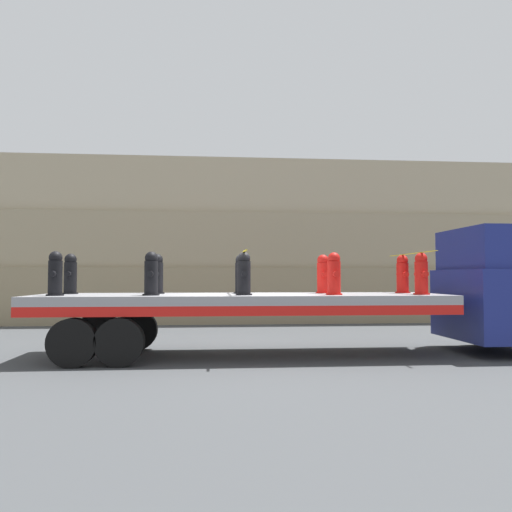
{
  "coord_description": "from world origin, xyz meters",
  "views": [
    {
      "loc": [
        -0.65,
        -11.19,
        1.76
      ],
      "look_at": [
        0.3,
        0.0,
        2.23
      ],
      "focal_mm": 35.0,
      "sensor_mm": 36.0,
      "label": 1
    }
  ],
  "objects_px": {
    "fire_hydrant_black_near_1": "(151,274)",
    "fire_hydrant_black_far_0": "(70,274)",
    "fire_hydrant_black_near_0": "(55,274)",
    "fire_hydrant_black_far_2": "(241,274)",
    "fire_hydrant_red_near_4": "(421,274)",
    "fire_hydrant_red_far_4": "(403,274)",
    "fire_hydrant_black_far_1": "(157,274)",
    "fire_hydrant_black_near_2": "(244,274)",
    "flatbed_trailer": "(217,306)",
    "truck_cab": "(501,291)",
    "fire_hydrant_red_near_3": "(334,274)",
    "fire_hydrant_red_far_3": "(323,274)"
  },
  "relations": [
    {
      "from": "fire_hydrant_black_near_0",
      "to": "fire_hydrant_black_far_2",
      "type": "bearing_deg",
      "value": 15.6
    },
    {
      "from": "fire_hydrant_red_near_4",
      "to": "fire_hydrant_red_far_4",
      "type": "bearing_deg",
      "value": 90.0
    },
    {
      "from": "truck_cab",
      "to": "fire_hydrant_black_near_1",
      "type": "relative_size",
      "value": 3.13
    },
    {
      "from": "fire_hydrant_black_near_1",
      "to": "fire_hydrant_red_near_4",
      "type": "distance_m",
      "value": 5.88
    },
    {
      "from": "fire_hydrant_black_near_1",
      "to": "fire_hydrant_red_far_3",
      "type": "distance_m",
      "value": 4.07
    },
    {
      "from": "fire_hydrant_black_far_1",
      "to": "fire_hydrant_black_far_2",
      "type": "distance_m",
      "value": 1.96
    },
    {
      "from": "fire_hydrant_black_near_2",
      "to": "fire_hydrant_red_near_4",
      "type": "bearing_deg",
      "value": 0.0
    },
    {
      "from": "truck_cab",
      "to": "flatbed_trailer",
      "type": "bearing_deg",
      "value": 180.0
    },
    {
      "from": "fire_hydrant_black_near_2",
      "to": "fire_hydrant_black_far_2",
      "type": "height_order",
      "value": "same"
    },
    {
      "from": "fire_hydrant_black_near_0",
      "to": "fire_hydrant_black_far_0",
      "type": "bearing_deg",
      "value": 90.0
    },
    {
      "from": "fire_hydrant_black_near_2",
      "to": "fire_hydrant_red_near_3",
      "type": "bearing_deg",
      "value": 0.0
    },
    {
      "from": "truck_cab",
      "to": "fire_hydrant_black_near_1",
      "type": "height_order",
      "value": "truck_cab"
    },
    {
      "from": "fire_hydrant_black_far_2",
      "to": "truck_cab",
      "type": "bearing_deg",
      "value": -5.14
    },
    {
      "from": "fire_hydrant_black_far_0",
      "to": "fire_hydrant_black_near_2",
      "type": "xyz_separation_m",
      "value": [
        3.92,
        -1.09,
        0.0
      ]
    },
    {
      "from": "fire_hydrant_black_far_1",
      "to": "fire_hydrant_red_near_4",
      "type": "bearing_deg",
      "value": -10.54
    },
    {
      "from": "flatbed_trailer",
      "to": "fire_hydrant_black_far_0",
      "type": "bearing_deg",
      "value": 170.74
    },
    {
      "from": "fire_hydrant_black_far_1",
      "to": "fire_hydrant_black_far_2",
      "type": "relative_size",
      "value": 1.0
    },
    {
      "from": "fire_hydrant_black_near_1",
      "to": "fire_hydrant_black_near_2",
      "type": "height_order",
      "value": "same"
    },
    {
      "from": "fire_hydrant_black_far_0",
      "to": "fire_hydrant_black_near_1",
      "type": "height_order",
      "value": "same"
    },
    {
      "from": "fire_hydrant_red_far_3",
      "to": "fire_hydrant_red_far_4",
      "type": "bearing_deg",
      "value": 0.0
    },
    {
      "from": "fire_hydrant_black_far_2",
      "to": "flatbed_trailer",
      "type": "bearing_deg",
      "value": -135.85
    },
    {
      "from": "fire_hydrant_black_near_0",
      "to": "fire_hydrant_black_far_1",
      "type": "distance_m",
      "value": 2.24
    },
    {
      "from": "truck_cab",
      "to": "fire_hydrant_black_far_0",
      "type": "relative_size",
      "value": 3.13
    },
    {
      "from": "fire_hydrant_black_far_1",
      "to": "fire_hydrant_red_far_4",
      "type": "bearing_deg",
      "value": 0.0
    },
    {
      "from": "fire_hydrant_black_near_0",
      "to": "fire_hydrant_red_far_4",
      "type": "bearing_deg",
      "value": 7.95
    },
    {
      "from": "flatbed_trailer",
      "to": "fire_hydrant_black_near_1",
      "type": "relative_size",
      "value": 9.79
    },
    {
      "from": "truck_cab",
      "to": "fire_hydrant_red_far_4",
      "type": "relative_size",
      "value": 3.13
    },
    {
      "from": "fire_hydrant_black_far_1",
      "to": "fire_hydrant_black_far_2",
      "type": "xyz_separation_m",
      "value": [
        1.96,
        0.0,
        0.0
      ]
    },
    {
      "from": "fire_hydrant_black_near_1",
      "to": "fire_hydrant_red_near_3",
      "type": "height_order",
      "value": "same"
    },
    {
      "from": "fire_hydrant_red_near_4",
      "to": "fire_hydrant_red_far_4",
      "type": "xyz_separation_m",
      "value": [
        0.0,
        1.09,
        0.0
      ]
    },
    {
      "from": "fire_hydrant_black_near_1",
      "to": "fire_hydrant_black_far_1",
      "type": "bearing_deg",
      "value": 90.0
    },
    {
      "from": "fire_hydrant_black_near_0",
      "to": "fire_hydrant_black_far_0",
      "type": "distance_m",
      "value": 1.09
    },
    {
      "from": "fire_hydrant_red_far_4",
      "to": "fire_hydrant_black_far_2",
      "type": "bearing_deg",
      "value": 180.0
    },
    {
      "from": "fire_hydrant_red_near_4",
      "to": "fire_hydrant_black_near_2",
      "type": "bearing_deg",
      "value": 180.0
    },
    {
      "from": "fire_hydrant_red_far_3",
      "to": "fire_hydrant_red_near_4",
      "type": "distance_m",
      "value": 2.24
    },
    {
      "from": "fire_hydrant_black_near_0",
      "to": "fire_hydrant_red_near_4",
      "type": "distance_m",
      "value": 7.84
    },
    {
      "from": "fire_hydrant_black_far_0",
      "to": "fire_hydrant_red_far_4",
      "type": "height_order",
      "value": "same"
    },
    {
      "from": "fire_hydrant_red_near_4",
      "to": "flatbed_trailer",
      "type": "bearing_deg",
      "value": 173.04
    },
    {
      "from": "truck_cab",
      "to": "fire_hydrant_black_far_0",
      "type": "height_order",
      "value": "truck_cab"
    },
    {
      "from": "fire_hydrant_black_near_0",
      "to": "fire_hydrant_red_far_4",
      "type": "relative_size",
      "value": 1.0
    },
    {
      "from": "truck_cab",
      "to": "fire_hydrant_black_far_2",
      "type": "height_order",
      "value": "truck_cab"
    },
    {
      "from": "fire_hydrant_black_near_2",
      "to": "fire_hydrant_black_near_0",
      "type": "bearing_deg",
      "value": 180.0
    },
    {
      "from": "fire_hydrant_black_near_1",
      "to": "fire_hydrant_black_far_0",
      "type": "bearing_deg",
      "value": 150.83
    },
    {
      "from": "fire_hydrant_black_near_2",
      "to": "fire_hydrant_red_near_4",
      "type": "xyz_separation_m",
      "value": [
        3.92,
        0.0,
        0.0
      ]
    },
    {
      "from": "fire_hydrant_red_far_3",
      "to": "fire_hydrant_black_near_2",
      "type": "bearing_deg",
      "value": -150.83
    },
    {
      "from": "fire_hydrant_red_far_4",
      "to": "fire_hydrant_red_near_4",
      "type": "bearing_deg",
      "value": -90.0
    },
    {
      "from": "flatbed_trailer",
      "to": "truck_cab",
      "type": "bearing_deg",
      "value": 0.0
    },
    {
      "from": "fire_hydrant_black_near_1",
      "to": "fire_hydrant_black_near_2",
      "type": "xyz_separation_m",
      "value": [
        1.96,
        0.0,
        0.0
      ]
    },
    {
      "from": "fire_hydrant_black_near_1",
      "to": "fire_hydrant_red_near_4",
      "type": "bearing_deg",
      "value": 0.0
    },
    {
      "from": "fire_hydrant_black_far_1",
      "to": "fire_hydrant_black_far_2",
      "type": "bearing_deg",
      "value": 0.0
    }
  ]
}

